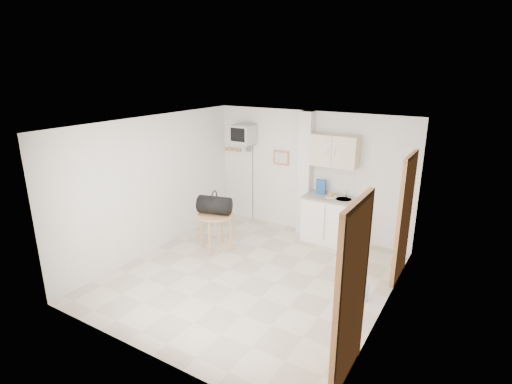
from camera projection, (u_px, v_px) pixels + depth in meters
The scene contains 7 objects.
ground at pixel (252, 276), 6.61m from camera, with size 4.50×4.50×0.00m, color beige.
room_envelope at pixel (268, 188), 6.10m from camera, with size 4.24×4.54×2.55m.
kitchenette at pixel (331, 202), 7.72m from camera, with size 1.03×0.58×2.10m.
crt_television at pixel (243, 135), 8.40m from camera, with size 0.44×0.45×2.15m.
round_table at pixel (216, 219), 7.40m from camera, with size 0.67×0.67×0.70m.
duffel_bag at pixel (214, 205), 7.36m from camera, with size 0.66×0.47×0.45m.
water_bottle at pixel (365, 292), 5.86m from camera, with size 0.11×0.11×0.34m.
Camera 1 is at (3.11, -5.00, 3.30)m, focal length 28.00 mm.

